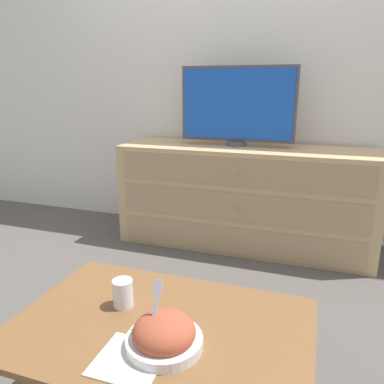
# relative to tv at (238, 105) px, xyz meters

# --- Properties ---
(ground_plane) EXTENTS (12.00, 12.00, 0.00)m
(ground_plane) POSITION_rel_tv_xyz_m (-0.03, 0.23, -0.95)
(ground_plane) COLOR #56514C
(wall_back) EXTENTS (12.00, 0.05, 2.60)m
(wall_back) POSITION_rel_tv_xyz_m (-0.03, 0.25, 0.35)
(wall_back) COLOR white
(wall_back) RESTS_ON ground_plane
(dresser) EXTENTS (1.67, 0.50, 0.68)m
(dresser) POSITION_rel_tv_xyz_m (0.07, -0.04, -0.61)
(dresser) COLOR tan
(dresser) RESTS_ON ground_plane
(tv) EXTENTS (0.76, 0.13, 0.51)m
(tv) POSITION_rel_tv_xyz_m (0.00, 0.00, 0.00)
(tv) COLOR #515156
(tv) RESTS_ON dresser
(coffee_table) EXTENTS (0.88, 0.58, 0.39)m
(coffee_table) POSITION_rel_tv_xyz_m (0.13, -1.60, -0.61)
(coffee_table) COLOR brown
(coffee_table) RESTS_ON ground_plane
(takeout_bowl) EXTENTS (0.21, 0.21, 0.18)m
(takeout_bowl) POSITION_rel_tv_xyz_m (0.17, -1.68, -0.52)
(takeout_bowl) COLOR silver
(takeout_bowl) RESTS_ON coffee_table
(drink_cup) EXTENTS (0.06, 0.06, 0.09)m
(drink_cup) POSITION_rel_tv_xyz_m (-0.02, -1.54, -0.51)
(drink_cup) COLOR #9E6638
(drink_cup) RESTS_ON coffee_table
(napkin) EXTENTS (0.17, 0.17, 0.00)m
(napkin) POSITION_rel_tv_xyz_m (0.11, -1.76, -0.55)
(napkin) COLOR silver
(napkin) RESTS_ON coffee_table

